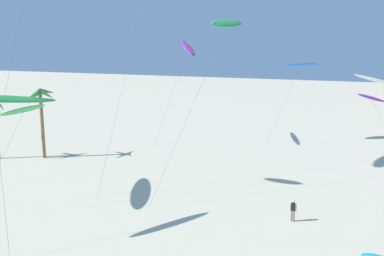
{
  "coord_description": "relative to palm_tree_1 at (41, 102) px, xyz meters",
  "views": [
    {
      "loc": [
        8.6,
        -5.89,
        13.38
      ],
      "look_at": [
        -1.37,
        19.32,
        7.97
      ],
      "focal_mm": 40.9,
      "sensor_mm": 36.0,
      "label": 1
    }
  ],
  "objects": [
    {
      "name": "flying_kite_0",
      "position": [
        22.53,
        -1.51,
        8.42
      ],
      "size": [
        4.89,
        12.62,
        15.65
      ],
      "color": "green",
      "rests_on": "ground"
    },
    {
      "name": "flying_kite_6",
      "position": [
        26.21,
        19.77,
        3.76
      ],
      "size": [
        5.96,
        7.22,
        10.66
      ],
      "color": "blue",
      "rests_on": "ground"
    },
    {
      "name": "person_near_left",
      "position": [
        29.87,
        -7.97,
        -5.58
      ],
      "size": [
        0.51,
        0.23,
        1.7
      ],
      "color": "slate",
      "rests_on": "ground"
    },
    {
      "name": "flying_kite_2",
      "position": [
        36.33,
        28.72,
        1.18
      ],
      "size": [
        7.66,
        9.68,
        8.97
      ],
      "color": "white",
      "rests_on": "ground"
    },
    {
      "name": "flying_kite_5",
      "position": [
        12.69,
        13.38,
        6.0
      ],
      "size": [
        6.23,
        7.56,
        13.79
      ],
      "color": "purple",
      "rests_on": "ground"
    },
    {
      "name": "flying_kite_11",
      "position": [
        8.08,
        -11.33,
        1.27
      ],
      "size": [
        4.68,
        8.36,
        8.49
      ],
      "color": "green",
      "rests_on": "ground"
    },
    {
      "name": "palm_tree_1",
      "position": [
        0.0,
        0.0,
        0.0
      ],
      "size": [
        3.71,
        4.08,
        8.12
      ],
      "color": "olive",
      "rests_on": "ground"
    },
    {
      "name": "flying_kite_8",
      "position": [
        35.06,
        13.77,
        0.52
      ],
      "size": [
        5.72,
        5.35,
        7.95
      ],
      "color": "purple",
      "rests_on": "ground"
    }
  ]
}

